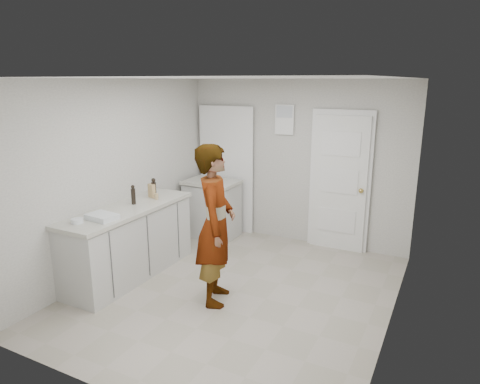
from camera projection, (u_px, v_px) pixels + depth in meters
The scene contains 12 objects.
ground at pixel (236, 292), 5.17m from camera, with size 4.00×4.00×0.00m, color gray.
room_shell at pixel (284, 176), 6.67m from camera, with size 4.00×4.00×4.00m.
main_counter at pixel (130, 244), 5.52m from camera, with size 0.64×1.96×0.93m.
side_counter at pixel (212, 210), 6.94m from camera, with size 0.84×0.61×0.93m.
person at pixel (215, 225), 4.76m from camera, with size 0.67×0.44×1.83m, color silver.
cake_mix_box at pixel (152, 191), 5.82m from camera, with size 0.11×0.05×0.19m, color #9C7B4E.
spice_jar at pixel (156, 196), 5.74m from camera, with size 0.05×0.05×0.08m, color tan.
oil_cruet_a at pixel (154, 188), 5.84m from camera, with size 0.07×0.07×0.26m.
oil_cruet_b at pixel (133, 195), 5.50m from camera, with size 0.06×0.06×0.26m.
baking_dish at pixel (102, 217), 4.92m from camera, with size 0.37×0.28×0.06m.
egg_bowl at pixel (77, 221), 4.79m from camera, with size 0.13×0.13×0.05m.
papers at pixel (214, 183), 6.63m from camera, with size 0.24×0.30×0.01m, color white.
Camera 1 is at (2.17, -4.16, 2.48)m, focal length 32.00 mm.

